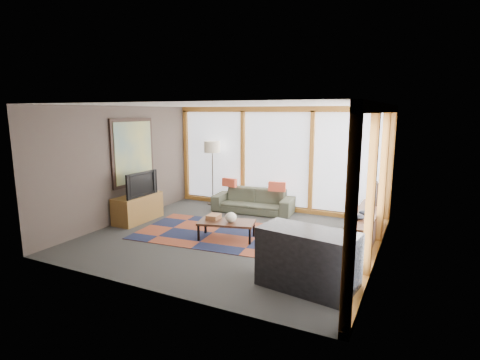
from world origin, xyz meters
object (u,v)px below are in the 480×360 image
at_px(sofa, 253,201).
at_px(bookshelf, 365,227).
at_px(coffee_table, 227,230).
at_px(tv_console, 138,208).
at_px(bar_counter, 308,260).
at_px(television, 139,184).
at_px(floor_lamp, 213,173).

relative_size(sofa, bookshelf, 0.85).
xyz_separation_m(coffee_table, tv_console, (-2.42, 0.21, 0.12)).
height_order(coffee_table, bar_counter, bar_counter).
relative_size(coffee_table, bookshelf, 0.47).
distance_m(sofa, bookshelf, 3.01).
bearing_deg(television, bar_counter, -108.17).
bearing_deg(sofa, bookshelf, -25.74).
bearing_deg(tv_console, bookshelf, 9.67).
relative_size(sofa, television, 2.07).
xyz_separation_m(television, bar_counter, (4.33, -1.51, -0.45)).
xyz_separation_m(floor_lamp, bookshelf, (4.13, -1.29, -0.56)).
height_order(sofa, television, television).
bearing_deg(bar_counter, sofa, 133.49).
distance_m(coffee_table, bar_counter, 2.43).
bearing_deg(coffee_table, television, 175.78).
height_order(sofa, tv_console, tv_console).
bearing_deg(floor_lamp, bar_counter, -44.87).
height_order(television, bar_counter, television).
relative_size(television, bar_counter, 0.70).
height_order(bookshelf, television, television).
xyz_separation_m(floor_lamp, coffee_table, (1.67, -2.33, -0.67)).
distance_m(coffee_table, bookshelf, 2.67).
distance_m(coffee_table, television, 2.43).
xyz_separation_m(floor_lamp, television, (-0.65, -2.16, 0.03)).
xyz_separation_m(floor_lamp, tv_console, (-0.74, -2.12, -0.55)).
relative_size(floor_lamp, television, 1.78).
distance_m(floor_lamp, tv_console, 2.31).
relative_size(sofa, tv_console, 1.65).
distance_m(tv_console, bar_counter, 4.69).
distance_m(bookshelf, tv_console, 4.95).
bearing_deg(coffee_table, floor_lamp, 125.74).
bearing_deg(coffee_table, bookshelf, 22.95).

